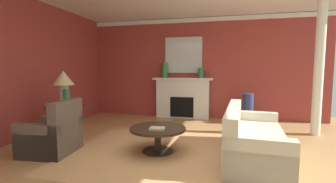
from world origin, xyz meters
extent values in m
plane|color=tan|center=(0.00, 0.00, 0.00)|extent=(8.80, 8.80, 0.00)
cube|color=#9E3833|center=(0.00, 3.44, 1.51)|extent=(7.26, 0.12, 3.02)
cube|color=#9E3833|center=(-3.39, 0.30, 1.51)|extent=(0.12, 7.37, 3.02)
cube|color=white|center=(0.00, 3.36, 2.94)|extent=(7.26, 0.08, 0.12)
cube|color=tan|center=(-0.36, 0.20, 0.01)|extent=(3.07, 2.78, 0.01)
cube|color=white|center=(-0.44, 3.24, 0.58)|extent=(1.60, 0.25, 1.16)
cube|color=black|center=(-0.44, 3.22, 0.35)|extent=(0.70, 0.26, 0.60)
cube|color=white|center=(-0.44, 3.21, 1.19)|extent=(1.80, 0.35, 0.06)
cube|color=silver|center=(-0.44, 3.35, 1.91)|extent=(1.13, 0.04, 1.08)
cube|color=beige|center=(1.29, 0.30, 0.23)|extent=(1.08, 2.17, 0.45)
cube|color=beige|center=(0.94, 0.33, 0.65)|extent=(0.38, 2.11, 0.40)
cube|color=beige|center=(1.21, -0.64, 0.31)|extent=(0.91, 0.28, 0.62)
cube|color=beige|center=(1.37, 1.25, 0.31)|extent=(0.91, 0.28, 0.62)
cube|color=brown|center=(-2.19, -0.29, 0.22)|extent=(0.86, 0.86, 0.44)
cube|color=brown|center=(-1.87, -0.27, 0.70)|extent=(0.23, 0.81, 0.51)
cube|color=brown|center=(-2.22, 0.04, 0.30)|extent=(0.81, 0.21, 0.60)
cube|color=brown|center=(-2.16, -0.62, 0.30)|extent=(0.81, 0.21, 0.60)
cylinder|color=#2D2319|center=(-0.36, 0.20, 0.43)|extent=(1.00, 1.00, 0.04)
cylinder|color=#2D2319|center=(-0.36, 0.20, 0.21)|extent=(0.12, 0.12, 0.41)
cylinder|color=#2D2319|center=(-0.36, 0.20, 0.01)|extent=(0.56, 0.56, 0.03)
cube|color=#2D2319|center=(-2.54, 0.57, 0.68)|extent=(0.56, 0.56, 0.04)
cube|color=#2D2319|center=(-2.54, 0.57, 0.33)|extent=(0.10, 0.10, 0.66)
cube|color=#2D2319|center=(-2.54, 0.57, 0.02)|extent=(0.45, 0.45, 0.04)
cylinder|color=beige|center=(-2.54, 0.57, 0.92)|extent=(0.18, 0.18, 0.45)
cone|color=#C6B284|center=(-2.54, 0.57, 1.30)|extent=(0.44, 0.44, 0.30)
cylinder|color=#33703D|center=(-0.99, 3.18, 1.46)|extent=(0.19, 0.19, 0.47)
cylinder|color=#33703D|center=(-2.39, 0.45, 0.89)|extent=(0.13, 0.13, 0.38)
cylinder|color=#33703D|center=(0.11, 3.18, 1.37)|extent=(0.17, 0.17, 0.30)
cylinder|color=navy|center=(1.43, 2.93, 0.41)|extent=(0.29, 0.29, 0.82)
cube|color=tan|center=(-0.33, 0.07, 0.47)|extent=(0.28, 0.22, 0.03)
cylinder|color=white|center=(2.81, 2.09, 1.51)|extent=(0.20, 0.20, 3.02)
camera|label=1|loc=(0.75, -3.69, 1.48)|focal=24.80mm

